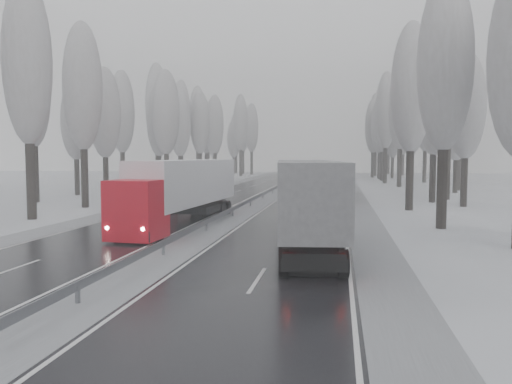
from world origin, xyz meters
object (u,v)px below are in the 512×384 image
(truck_grey_tarp, at_px, (304,196))
(box_truck_distant, at_px, (331,175))
(truck_red_red, at_px, (190,182))
(truck_cream_box, at_px, (338,177))
(truck_blue_box, at_px, (304,183))
(truck_red_white, at_px, (182,187))

(truck_grey_tarp, xyz_separation_m, box_truck_distant, (0.39, 67.58, -1.29))
(truck_red_red, bearing_deg, box_truck_distant, 81.86)
(truck_cream_box, bearing_deg, truck_blue_box, -102.93)
(truck_grey_tarp, bearing_deg, truck_cream_box, 80.11)
(truck_cream_box, bearing_deg, truck_red_white, -107.71)
(truck_blue_box, bearing_deg, truck_red_red, -169.60)
(truck_cream_box, xyz_separation_m, box_truck_distant, (-1.29, 35.90, -1.01))
(truck_grey_tarp, xyz_separation_m, truck_cream_box, (1.68, 31.68, -0.28))
(truck_cream_box, bearing_deg, truck_red_red, -132.89)
(truck_grey_tarp, relative_size, truck_cream_box, 1.12)
(truck_red_red, bearing_deg, truck_grey_tarp, -51.11)
(truck_cream_box, height_order, truck_red_white, truck_red_white)
(truck_grey_tarp, height_order, box_truck_distant, truck_grey_tarp)
(truck_grey_tarp, xyz_separation_m, truck_red_white, (-8.89, 6.46, -0.02))
(truck_blue_box, distance_m, box_truck_distant, 45.87)
(truck_blue_box, distance_m, truck_red_white, 16.97)
(truck_grey_tarp, bearing_deg, truck_red_white, 137.15)
(truck_grey_tarp, bearing_deg, box_truck_distant, 82.82)
(truck_cream_box, distance_m, truck_red_white, 27.35)
(box_truck_distant, xyz_separation_m, truck_red_white, (-9.29, -61.12, 1.27))
(truck_red_red, bearing_deg, truck_cream_box, 48.48)
(truck_grey_tarp, height_order, truck_cream_box, truck_grey_tarp)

